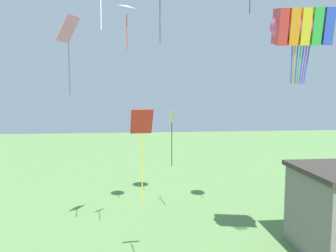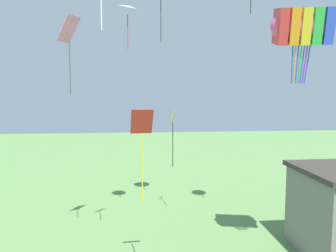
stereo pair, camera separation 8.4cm
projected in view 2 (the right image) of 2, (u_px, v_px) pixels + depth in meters
kite_rainbow_parafoil at (302, 26)px, 13.41m from camera, size 2.84×2.16×3.20m
kite_white_delta at (127, 7)px, 17.77m from camera, size 1.52×1.51×2.52m
kite_pink_diamond at (69, 36)px, 15.50m from camera, size 1.08×1.20×3.70m
kite_yellow_diamond at (173, 130)px, 20.56m from camera, size 0.38×0.60×3.49m
kite_red_diamond at (142, 134)px, 13.03m from camera, size 0.93×0.77×3.86m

